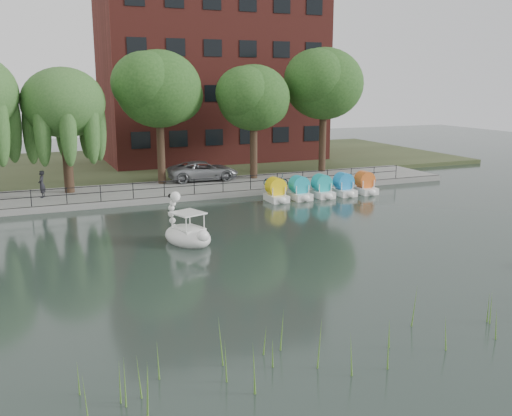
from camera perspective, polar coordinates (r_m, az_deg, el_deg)
ground_plane at (r=25.74m, az=2.44°, el=-4.71°), size 120.00×120.00×0.00m
promenade at (r=40.32m, az=-7.31°, el=1.84°), size 40.00×6.00×0.40m
kerb at (r=37.54m, az=-6.08°, el=1.07°), size 40.00×0.25×0.40m
land_strip at (r=53.77m, az=-11.36°, el=4.36°), size 60.00×22.00×0.36m
railing at (r=37.55m, az=-6.21°, el=2.54°), size 32.00×0.05×1.00m
apartment_building at (r=55.06m, az=-4.41°, el=14.33°), size 20.00×10.07×18.00m
willow_mid at (r=39.34m, az=-18.70°, el=9.90°), size 5.32×5.32×8.15m
broadleaf_center at (r=41.32m, az=-9.71°, el=11.60°), size 6.00×6.00×9.25m
broadleaf_right at (r=43.02m, az=-0.24°, el=10.91°), size 5.40×5.40×8.32m
broadleaf_far at (r=46.77m, az=6.81°, el=12.20°), size 6.30×6.30×9.71m
minivan at (r=42.63m, az=-5.30°, el=3.87°), size 3.09×6.11×1.66m
bicycle at (r=39.91m, az=1.99°, el=2.85°), size 1.32×1.80×1.00m
pedestrian at (r=38.57m, az=-20.65°, el=2.44°), size 0.67×0.82×1.98m
swan_boat at (r=27.67m, az=-6.93°, el=-2.42°), size 2.64×3.27×2.40m
pedal_boat_row at (r=38.57m, az=6.61°, el=1.99°), size 7.95×1.70×1.40m
reed_bank at (r=19.19m, az=20.52°, el=-9.80°), size 24.00×2.40×1.20m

